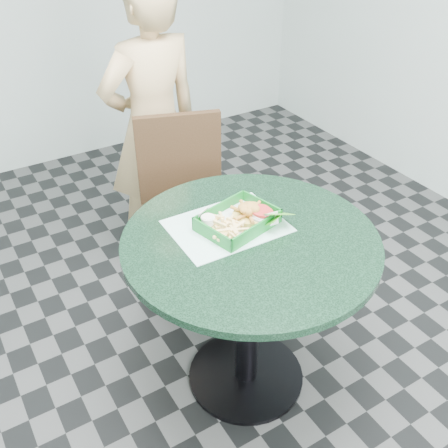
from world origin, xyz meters
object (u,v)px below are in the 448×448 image
food_basket (237,227)px  dining_chair (190,197)px  cafe_table (249,278)px  crab_sandwich (251,217)px  sauce_ramekin (208,220)px  diner_person (153,125)px

food_basket → dining_chair: bearing=78.9°
cafe_table → food_basket: bearing=91.6°
cafe_table → crab_sandwich: 0.24m
cafe_table → sauce_ramekin: bearing=123.9°
crab_sandwich → sauce_ramekin: size_ratio=2.43×
dining_chair → crab_sandwich: size_ratio=7.20×
diner_person → sauce_ramekin: bearing=71.6°
food_basket → sauce_ramekin: sauce_ramekin is taller
dining_chair → diner_person: 0.43m
dining_chair → food_basket: bearing=-82.4°
cafe_table → food_basket: food_basket is taller
dining_chair → food_basket: 0.67m
diner_person → sauce_ramekin: 0.93m
sauce_ramekin → cafe_table: bearing=-56.1°
food_basket → sauce_ramekin: size_ratio=5.19×
diner_person → food_basket: 0.97m
diner_person → sauce_ramekin: size_ratio=29.56×
crab_sandwich → cafe_table: bearing=-123.6°
food_basket → crab_sandwich: bearing=-13.6°
cafe_table → diner_person: diner_person is taller
food_basket → crab_sandwich: (0.05, -0.01, 0.03)m
cafe_table → dining_chair: (0.12, 0.71, -0.05)m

